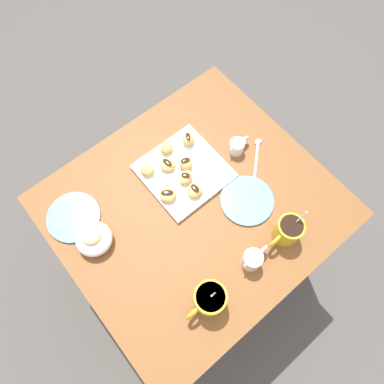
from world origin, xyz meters
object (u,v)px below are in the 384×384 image
beignet_1 (186,177)px  beignet_5 (195,190)px  pastry_plate_square (184,171)px  beignet_2 (168,195)px  saucer_sky_left (247,201)px  beignet_4 (147,169)px  coffee_mug_mustard_left (287,230)px  beignet_3 (166,148)px  beignet_0 (188,139)px  beignet_7 (185,163)px  dining_table (194,219)px  saucer_sky_right (74,217)px  cream_pitcher_white (253,259)px  coffee_mug_mustard_right (209,299)px  chocolate_sauce_pitcher (237,146)px  beignet_6 (168,165)px  ice_cream_bowl (94,238)px

beignet_1 → beignet_5: 0.06m
pastry_plate_square → beignet_2: size_ratio=4.75×
saucer_sky_left → beignet_4: size_ratio=3.62×
coffee_mug_mustard_left → beignet_3: bearing=-77.9°
beignet_0 → beignet_7: (0.07, 0.07, 0.00)m
beignet_4 → beignet_3: bearing=-167.0°
dining_table → saucer_sky_right: saucer_sky_right is taller
coffee_mug_mustard_left → cream_pitcher_white: coffee_mug_mustard_left is taller
beignet_7 → coffee_mug_mustard_right: bearing=59.5°
coffee_mug_mustard_left → beignet_2: 0.40m
pastry_plate_square → chocolate_sauce_pitcher: 0.20m
pastry_plate_square → beignet_2: (0.10, 0.04, 0.02)m
cream_pitcher_white → saucer_sky_right: 0.59m
beignet_0 → beignet_1: bearing=47.4°
coffee_mug_mustard_left → beignet_7: (0.09, -0.39, -0.02)m
chocolate_sauce_pitcher → coffee_mug_mustard_left: bearing=74.3°
beignet_7 → saucer_sky_left: bearing=109.3°
beignet_2 → beignet_7: beignet_7 is taller
coffee_mug_mustard_right → beignet_5: (-0.19, -0.29, -0.02)m
beignet_6 → beignet_0: bearing=-165.5°
pastry_plate_square → beignet_4: size_ratio=5.39×
beignet_2 → beignet_5: size_ratio=1.00×
ice_cream_bowl → saucer_sky_left: ice_cream_bowl is taller
coffee_mug_mustard_right → dining_table: bearing=-121.6°
coffee_mug_mustard_left → beignet_5: size_ratio=2.69×
saucer_sky_right → beignet_5: (-0.36, 0.19, 0.03)m
coffee_mug_mustard_left → beignet_3: 0.49m
beignet_4 → beignet_5: same height
coffee_mug_mustard_right → beignet_5: coffee_mug_mustard_right is taller
beignet_1 → beignet_2: (0.09, 0.01, 0.00)m
beignet_5 → beignet_3: bearing=-97.9°
pastry_plate_square → beignet_4: bearing=-37.8°
saucer_sky_left → chocolate_sauce_pitcher: bearing=-121.8°
pastry_plate_square → saucer_sky_left: 0.24m
beignet_1 → beignet_7: size_ratio=1.09×
pastry_plate_square → beignet_1: 0.04m
beignet_6 → beignet_2: bearing=51.7°
beignet_3 → cream_pitcher_white: bearing=85.4°
coffee_mug_mustard_right → beignet_6: size_ratio=2.83×
saucer_sky_left → saucer_sky_right: size_ratio=1.02×
beignet_1 → beignet_2: 0.09m
dining_table → saucer_sky_left: bearing=145.3°
beignet_4 → coffee_mug_mustard_left: bearing=114.2°
coffee_mug_mustard_left → beignet_4: size_ratio=3.04×
saucer_sky_left → beignet_0: bearing=-87.5°
saucer_sky_right → beignet_4: 0.29m
saucer_sky_left → beignet_4: bearing=-56.6°
beignet_6 → beignet_3: bearing=-124.2°
saucer_sky_right → beignet_1: (-0.36, 0.13, 0.03)m
dining_table → coffee_mug_mustard_right: coffee_mug_mustard_right is taller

